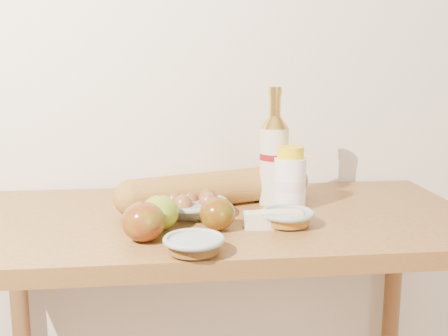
{
  "coord_description": "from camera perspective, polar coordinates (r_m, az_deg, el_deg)",
  "views": [
    {
      "loc": [
        -0.14,
        -0.1,
        1.28
      ],
      "look_at": [
        0.0,
        1.15,
        1.02
      ],
      "focal_mm": 45.0,
      "sensor_mm": 36.0,
      "label": 1
    }
  ],
  "objects": [
    {
      "name": "egg_bowl",
      "position": [
        1.33,
        -3.17,
        -3.83
      ],
      "size": [
        0.2,
        0.2,
        0.06
      ],
      "rotation": [
        0.0,
        0.0,
        0.26
      ],
      "color": "gray",
      "rests_on": "table"
    },
    {
      "name": "table",
      "position": [
        1.38,
        -0.14,
        -9.68
      ],
      "size": [
        1.2,
        0.6,
        0.9
      ],
      "color": "#9E6B33",
      "rests_on": "ground"
    },
    {
      "name": "butter_stick",
      "position": [
        1.25,
        5.0,
        -5.25
      ],
      "size": [
        0.13,
        0.04,
        0.04
      ],
      "rotation": [
        0.0,
        0.0,
        0.0
      ],
      "color": "beige",
      "rests_on": "table"
    },
    {
      "name": "cream_bottle",
      "position": [
        1.38,
        6.71,
        -1.24
      ],
      "size": [
        0.09,
        0.09,
        0.16
      ],
      "rotation": [
        0.0,
        0.0,
        -0.12
      ],
      "color": "white",
      "rests_on": "table"
    },
    {
      "name": "back_wall",
      "position": [
        1.62,
        -1.49,
        12.39
      ],
      "size": [
        3.5,
        0.02,
        2.6
      ],
      "primitive_type": "cube",
      "color": "silver",
      "rests_on": "ground"
    },
    {
      "name": "bourbon_bottle",
      "position": [
        1.42,
        5.11,
        1.11
      ],
      "size": [
        0.08,
        0.08,
        0.3
      ],
      "rotation": [
        0.0,
        0.0,
        -0.14
      ],
      "color": "beige",
      "rests_on": "table"
    },
    {
      "name": "sugar_bowl",
      "position": [
        1.09,
        -3.07,
        -7.78
      ],
      "size": [
        0.13,
        0.13,
        0.03
      ],
      "rotation": [
        0.0,
        0.0,
        -0.05
      ],
      "color": "#919E99",
      "rests_on": "table"
    },
    {
      "name": "apple_redgreen_front",
      "position": [
        1.16,
        -8.18,
        -5.41
      ],
      "size": [
        0.1,
        0.1,
        0.08
      ],
      "rotation": [
        0.0,
        0.0,
        -0.07
      ],
      "color": "maroon",
      "rests_on": "table"
    },
    {
      "name": "baguette",
      "position": [
        1.41,
        -0.76,
        -2.11
      ],
      "size": [
        0.53,
        0.25,
        0.09
      ],
      "rotation": [
        0.0,
        0.0,
        0.31
      ],
      "color": "#B28036",
      "rests_on": "table"
    },
    {
      "name": "apple_redgreen_right",
      "position": [
        1.22,
        -0.66,
        -4.67
      ],
      "size": [
        0.09,
        0.09,
        0.07
      ],
      "rotation": [
        0.0,
        0.0,
        0.13
      ],
      "color": "maroon",
      "rests_on": "table"
    },
    {
      "name": "apple_yellowgreen",
      "position": [
        1.23,
        -6.53,
        -4.53
      ],
      "size": [
        0.09,
        0.09,
        0.08
      ],
      "rotation": [
        0.0,
        0.0,
        0.04
      ],
      "color": "#A39D20",
      "rests_on": "table"
    },
    {
      "name": "syrup_bowl",
      "position": [
        1.26,
        6.43,
        -5.04
      ],
      "size": [
        0.15,
        0.15,
        0.04
      ],
      "rotation": [
        0.0,
        0.0,
        -0.23
      ],
      "color": "#8F9C97",
      "rests_on": "table"
    }
  ]
}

